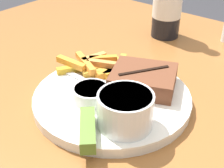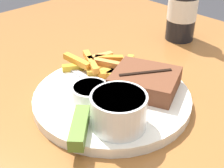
{
  "view_description": "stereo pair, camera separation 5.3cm",
  "coord_description": "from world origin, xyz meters",
  "px_view_note": "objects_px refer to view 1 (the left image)",
  "views": [
    {
      "loc": [
        0.29,
        -0.35,
        1.08
      ],
      "look_at": [
        0.0,
        0.0,
        0.79
      ],
      "focal_mm": 50.0,
      "sensor_mm": 36.0,
      "label": 1
    },
    {
      "loc": [
        0.32,
        -0.31,
        1.08
      ],
      "look_at": [
        0.0,
        0.0,
        0.79
      ],
      "focal_mm": 50.0,
      "sensor_mm": 36.0,
      "label": 2
    }
  ],
  "objects_px": {
    "steak_portion": "(143,79)",
    "dinner_plate": "(112,98)",
    "coleslaw_cup": "(125,108)",
    "beer_bottle": "(167,4)",
    "pickle_spear": "(88,129)",
    "dipping_sauce_cup": "(91,93)",
    "knife_utensil": "(125,86)",
    "fork_utensil": "(84,79)"
  },
  "relations": [
    {
      "from": "steak_portion",
      "to": "dinner_plate",
      "type": "bearing_deg",
      "value": -118.39
    },
    {
      "from": "dinner_plate",
      "to": "steak_portion",
      "type": "xyz_separation_m",
      "value": [
        0.03,
        0.05,
        0.03
      ]
    },
    {
      "from": "coleslaw_cup",
      "to": "beer_bottle",
      "type": "bearing_deg",
      "value": 112.19
    },
    {
      "from": "dinner_plate",
      "to": "coleslaw_cup",
      "type": "relative_size",
      "value": 3.27
    },
    {
      "from": "pickle_spear",
      "to": "dinner_plate",
      "type": "bearing_deg",
      "value": 111.1
    },
    {
      "from": "steak_portion",
      "to": "dipping_sauce_cup",
      "type": "distance_m",
      "value": 0.1
    },
    {
      "from": "pickle_spear",
      "to": "beer_bottle",
      "type": "xyz_separation_m",
      "value": [
        -0.12,
        0.42,
        0.05
      ]
    },
    {
      "from": "coleslaw_cup",
      "to": "pickle_spear",
      "type": "distance_m",
      "value": 0.06
    },
    {
      "from": "knife_utensil",
      "to": "pickle_spear",
      "type": "bearing_deg",
      "value": -168.12
    },
    {
      "from": "steak_portion",
      "to": "beer_bottle",
      "type": "height_order",
      "value": "beer_bottle"
    },
    {
      "from": "dinner_plate",
      "to": "beer_bottle",
      "type": "bearing_deg",
      "value": 104.53
    },
    {
      "from": "dipping_sauce_cup",
      "to": "fork_utensil",
      "type": "relative_size",
      "value": 0.48
    },
    {
      "from": "dipping_sauce_cup",
      "to": "pickle_spear",
      "type": "distance_m",
      "value": 0.09
    },
    {
      "from": "dipping_sauce_cup",
      "to": "knife_utensil",
      "type": "height_order",
      "value": "dipping_sauce_cup"
    },
    {
      "from": "dipping_sauce_cup",
      "to": "beer_bottle",
      "type": "height_order",
      "value": "beer_bottle"
    },
    {
      "from": "coleslaw_cup",
      "to": "knife_utensil",
      "type": "height_order",
      "value": "coleslaw_cup"
    },
    {
      "from": "steak_portion",
      "to": "coleslaw_cup",
      "type": "distance_m",
      "value": 0.11
    },
    {
      "from": "coleslaw_cup",
      "to": "pickle_spear",
      "type": "xyz_separation_m",
      "value": [
        -0.03,
        -0.05,
        -0.02
      ]
    },
    {
      "from": "dinner_plate",
      "to": "knife_utensil",
      "type": "bearing_deg",
      "value": 79.95
    },
    {
      "from": "coleslaw_cup",
      "to": "pickle_spear",
      "type": "height_order",
      "value": "coleslaw_cup"
    },
    {
      "from": "pickle_spear",
      "to": "knife_utensil",
      "type": "bearing_deg",
      "value": 104.47
    },
    {
      "from": "steak_portion",
      "to": "fork_utensil",
      "type": "relative_size",
      "value": 1.04
    },
    {
      "from": "steak_portion",
      "to": "fork_utensil",
      "type": "bearing_deg",
      "value": -153.42
    },
    {
      "from": "pickle_spear",
      "to": "fork_utensil",
      "type": "height_order",
      "value": "pickle_spear"
    },
    {
      "from": "steak_portion",
      "to": "fork_utensil",
      "type": "distance_m",
      "value": 0.11
    },
    {
      "from": "dinner_plate",
      "to": "coleslaw_cup",
      "type": "xyz_separation_m",
      "value": [
        0.07,
        -0.05,
        0.04
      ]
    },
    {
      "from": "fork_utensil",
      "to": "beer_bottle",
      "type": "xyz_separation_m",
      "value": [
        -0.01,
        0.31,
        0.06
      ]
    },
    {
      "from": "coleslaw_cup",
      "to": "dipping_sauce_cup",
      "type": "height_order",
      "value": "coleslaw_cup"
    },
    {
      "from": "coleslaw_cup",
      "to": "dinner_plate",
      "type": "bearing_deg",
      "value": 142.61
    },
    {
      "from": "beer_bottle",
      "to": "steak_portion",
      "type": "bearing_deg",
      "value": -67.06
    },
    {
      "from": "steak_portion",
      "to": "pickle_spear",
      "type": "relative_size",
      "value": 1.85
    },
    {
      "from": "coleslaw_cup",
      "to": "dipping_sauce_cup",
      "type": "distance_m",
      "value": 0.09
    },
    {
      "from": "steak_portion",
      "to": "knife_utensil",
      "type": "distance_m",
      "value": 0.04
    },
    {
      "from": "coleslaw_cup",
      "to": "fork_utensil",
      "type": "distance_m",
      "value": 0.15
    },
    {
      "from": "dinner_plate",
      "to": "steak_portion",
      "type": "bearing_deg",
      "value": 61.61
    },
    {
      "from": "fork_utensil",
      "to": "beer_bottle",
      "type": "relative_size",
      "value": 0.59
    },
    {
      "from": "steak_portion",
      "to": "pickle_spear",
      "type": "xyz_separation_m",
      "value": [
        0.01,
        -0.16,
        -0.01
      ]
    },
    {
      "from": "dinner_plate",
      "to": "dipping_sauce_cup",
      "type": "relative_size",
      "value": 4.3
    },
    {
      "from": "dipping_sauce_cup",
      "to": "fork_utensil",
      "type": "xyz_separation_m",
      "value": [
        -0.06,
        0.04,
        -0.01
      ]
    },
    {
      "from": "dinner_plate",
      "to": "beer_bottle",
      "type": "distance_m",
      "value": 0.33
    },
    {
      "from": "dinner_plate",
      "to": "dipping_sauce_cup",
      "type": "distance_m",
      "value": 0.05
    },
    {
      "from": "dipping_sauce_cup",
      "to": "pickle_spear",
      "type": "bearing_deg",
      "value": -50.91
    }
  ]
}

